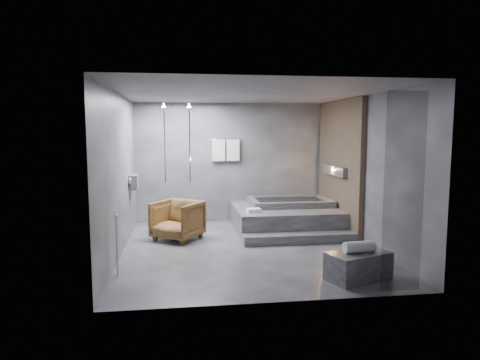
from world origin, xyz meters
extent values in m
plane|color=#303033|center=(0.00, 0.00, 0.00)|extent=(5.00, 5.00, 0.00)
cube|color=#515154|center=(0.00, 0.00, 2.80)|extent=(4.50, 5.00, 0.04)
cube|color=#3B3B41|center=(0.00, 2.50, 1.40)|extent=(4.50, 0.04, 2.80)
cube|color=#3B3B41|center=(0.00, -2.50, 1.40)|extent=(4.50, 0.04, 2.80)
cube|color=#3B3B41|center=(-2.25, 0.00, 1.40)|extent=(0.04, 5.00, 2.80)
cube|color=#3B3B41|center=(2.25, 0.00, 1.40)|extent=(0.04, 5.00, 2.80)
cube|color=#A48160|center=(2.19, 1.25, 1.40)|extent=(0.10, 2.40, 2.78)
cube|color=#FF9938|center=(2.11, 1.25, 1.30)|extent=(0.14, 1.20, 0.20)
cube|color=gray|center=(-2.16, 1.40, 1.10)|extent=(0.16, 0.42, 0.30)
imported|color=beige|center=(-2.15, 1.30, 1.05)|extent=(0.08, 0.08, 0.21)
imported|color=beige|center=(-2.15, 1.50, 1.03)|extent=(0.07, 0.07, 0.15)
cylinder|color=silver|center=(-1.00, 2.05, 1.90)|extent=(0.04, 0.04, 1.80)
cylinder|color=silver|center=(-1.55, 2.05, 1.90)|extent=(0.04, 0.04, 1.80)
cylinder|color=silver|center=(-0.15, 2.44, 1.95)|extent=(0.75, 0.02, 0.02)
cube|color=white|center=(-0.32, 2.42, 1.70)|extent=(0.30, 0.06, 0.50)
cube|color=white|center=(0.02, 2.42, 1.70)|extent=(0.30, 0.06, 0.50)
cylinder|color=silver|center=(-2.15, -1.20, 0.45)|extent=(0.04, 0.04, 0.90)
cube|color=black|center=(1.65, -2.45, 1.35)|extent=(0.55, 0.01, 2.60)
cube|color=#363638|center=(1.05, 1.45, 0.25)|extent=(2.20, 2.00, 0.50)
cube|color=#363638|center=(1.05, 0.27, 0.09)|extent=(2.20, 0.36, 0.18)
cube|color=#2F2F31|center=(1.33, -1.84, 0.20)|extent=(1.01, 0.77, 0.40)
imported|color=#402710|center=(-1.28, 0.87, 0.39)|extent=(1.16, 1.17, 0.77)
cylinder|color=silver|center=(1.34, -1.85, 0.49)|extent=(0.48, 0.21, 0.17)
cube|color=white|center=(0.27, 0.93, 0.54)|extent=(0.29, 0.23, 0.07)
camera|label=1|loc=(-1.18, -7.56, 2.14)|focal=32.00mm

